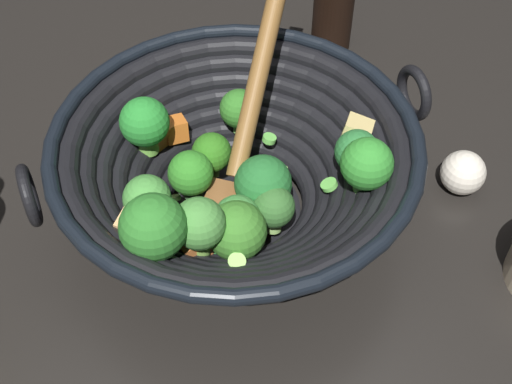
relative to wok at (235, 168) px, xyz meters
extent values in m
plane|color=black|center=(0.00, 0.00, -0.07)|extent=(4.00, 4.00, 0.00)
cylinder|color=black|center=(0.00, 0.00, -0.07)|extent=(0.12, 0.12, 0.01)
torus|color=black|center=(0.00, 0.00, -0.05)|extent=(0.17, 0.17, 0.02)
torus|color=black|center=(0.00, 0.00, -0.04)|extent=(0.20, 0.20, 0.02)
torus|color=black|center=(0.00, 0.00, -0.03)|extent=(0.22, 0.22, 0.02)
torus|color=black|center=(0.00, 0.00, -0.01)|extent=(0.25, 0.25, 0.02)
torus|color=black|center=(0.00, 0.00, 0.00)|extent=(0.27, 0.27, 0.02)
torus|color=black|center=(0.00, 0.00, 0.01)|extent=(0.30, 0.30, 0.02)
torus|color=black|center=(0.00, 0.00, 0.02)|extent=(0.32, 0.32, 0.02)
torus|color=black|center=(0.00, 0.00, 0.03)|extent=(0.34, 0.34, 0.01)
torus|color=black|center=(-0.18, 0.01, 0.03)|extent=(0.01, 0.05, 0.05)
torus|color=black|center=(0.18, -0.01, 0.03)|extent=(0.01, 0.05, 0.05)
cylinder|color=#78AF47|center=(0.06, 0.06, -0.01)|extent=(0.02, 0.02, 0.02)
sphere|color=#478A3C|center=(0.06, 0.06, 0.02)|extent=(0.04, 0.04, 0.04)
cylinder|color=#76BE49|center=(0.06, -0.07, -0.01)|extent=(0.03, 0.03, 0.02)
sphere|color=#26862E|center=(0.06, -0.07, 0.02)|extent=(0.05, 0.05, 0.05)
cylinder|color=#639046|center=(-0.10, 0.04, -0.01)|extent=(0.02, 0.02, 0.01)
sphere|color=#2A7235|center=(-0.10, 0.04, 0.02)|extent=(0.04, 0.04, 0.04)
cylinder|color=#56904C|center=(0.04, -0.02, -0.04)|extent=(0.03, 0.03, 0.02)
sphere|color=#2F7E24|center=(0.04, -0.02, -0.01)|extent=(0.04, 0.04, 0.04)
cylinder|color=#7BBB56|center=(0.03, 0.06, -0.03)|extent=(0.02, 0.02, 0.02)
sphere|color=#387827|center=(0.03, 0.06, 0.00)|extent=(0.05, 0.05, 0.05)
cylinder|color=olive|center=(-0.02, 0.02, -0.04)|extent=(0.02, 0.02, 0.01)
sphere|color=#23682C|center=(-0.02, 0.02, -0.01)|extent=(0.05, 0.05, 0.05)
cylinder|color=#88BF5D|center=(0.04, 0.04, -0.05)|extent=(0.02, 0.02, 0.02)
sphere|color=#308A35|center=(0.04, 0.04, -0.03)|extent=(0.04, 0.04, 0.04)
cylinder|color=#86B848|center=(0.02, 0.05, -0.04)|extent=(0.02, 0.02, 0.02)
sphere|color=#3F893C|center=(0.02, 0.05, -0.01)|extent=(0.04, 0.04, 0.04)
cylinder|color=#87B25A|center=(-0.02, 0.04, -0.04)|extent=(0.02, 0.02, 0.02)
sphere|color=#32632B|center=(-0.02, 0.04, -0.02)|extent=(0.04, 0.04, 0.04)
cylinder|color=#639D4A|center=(-0.10, 0.07, 0.00)|extent=(0.02, 0.02, 0.02)
sphere|color=#318C2E|center=(-0.10, 0.07, 0.03)|extent=(0.05, 0.05, 0.05)
cylinder|color=#75A13F|center=(0.01, -0.04, -0.04)|extent=(0.02, 0.02, 0.02)
sphere|color=#2C6E1A|center=(0.01, -0.04, -0.02)|extent=(0.04, 0.04, 0.04)
cylinder|color=#65A44B|center=(-0.03, -0.07, -0.02)|extent=(0.02, 0.02, 0.02)
sphere|color=#307324|center=(-0.03, -0.07, 0.00)|extent=(0.04, 0.04, 0.04)
cylinder|color=#6C9649|center=(0.09, 0.06, 0.00)|extent=(0.03, 0.02, 0.02)
sphere|color=#2C7628|center=(0.09, 0.06, 0.03)|extent=(0.06, 0.06, 0.06)
cylinder|color=#608D4C|center=(0.09, 0.02, -0.01)|extent=(0.03, 0.03, 0.02)
sphere|color=#46903C|center=(0.09, 0.02, 0.02)|extent=(0.04, 0.04, 0.04)
cube|color=#E5AB6C|center=(0.11, 0.03, 0.01)|extent=(0.03, 0.03, 0.03)
cube|color=orange|center=(0.06, 0.05, -0.02)|extent=(0.03, 0.03, 0.03)
cube|color=#DDC275|center=(-0.11, 0.02, 0.02)|extent=(0.04, 0.04, 0.03)
cube|color=#C3761F|center=(-0.01, 0.03, -0.05)|extent=(0.03, 0.03, 0.03)
cube|color=orange|center=(0.05, -0.08, -0.01)|extent=(0.04, 0.04, 0.03)
cube|color=orange|center=(0.03, -0.08, -0.01)|extent=(0.02, 0.03, 0.03)
cylinder|color=#99D166|center=(-0.05, -0.01, -0.03)|extent=(0.02, 0.02, 0.01)
cylinder|color=#99D166|center=(0.04, 0.09, 0.00)|extent=(0.02, 0.02, 0.01)
cylinder|color=#6BC651|center=(-0.05, -0.04, -0.02)|extent=(0.02, 0.01, 0.01)
cylinder|color=#99D166|center=(0.05, -0.02, -0.04)|extent=(0.01, 0.01, 0.01)
cylinder|color=#6BC651|center=(-0.02, 0.01, -0.02)|extent=(0.02, 0.02, 0.01)
cylinder|color=#6BC651|center=(-0.08, 0.04, -0.01)|extent=(0.02, 0.02, 0.01)
cylinder|color=#6BC651|center=(0.11, 0.03, 0.00)|extent=(0.02, 0.02, 0.00)
cylinder|color=#6BC651|center=(0.01, 0.07, -0.01)|extent=(0.02, 0.02, 0.01)
cube|color=brown|center=(0.02, 0.02, -0.03)|extent=(0.08, 0.09, 0.01)
cylinder|color=brown|center=(-0.06, -0.07, 0.06)|extent=(0.14, 0.17, 0.16)
cylinder|color=black|center=(-0.21, -0.21, -0.01)|extent=(0.05, 0.05, 0.12)
sphere|color=silver|center=(-0.22, 0.06, -0.05)|extent=(0.05, 0.05, 0.05)
camera|label=1|loc=(0.15, 0.40, 0.46)|focal=47.88mm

